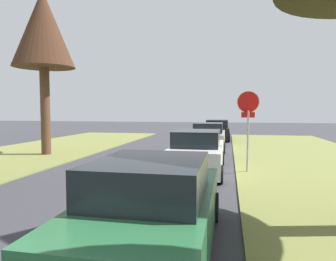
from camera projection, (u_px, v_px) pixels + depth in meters
The scene contains 6 objects.
stop_sign_far at pixel (248, 113), 11.01m from camera, with size 0.81×0.33×2.97m.
street_tree_left_mid_b at pixel (43, 31), 15.16m from camera, with size 3.05×3.05×8.29m.
parked_sedan_green at pixel (153, 211), 4.75m from camera, with size 1.96×4.41×1.57m.
parked_sedan_white at pixel (197, 153), 11.19m from camera, with size 1.96×4.41×1.57m.
parked_sedan_silver at pixel (209, 137), 17.73m from camera, with size 1.96×4.41×1.57m.
parked_sedan_black at pixel (217, 131), 23.51m from camera, with size 1.96×4.41×1.57m.
Camera 1 is at (3.31, 1.43, 2.31)m, focal length 32.35 mm.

